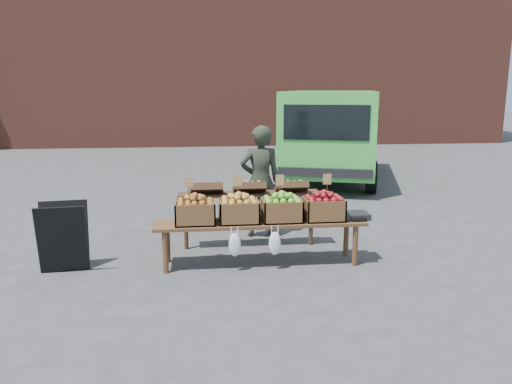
{
  "coord_description": "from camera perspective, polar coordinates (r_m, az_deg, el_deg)",
  "views": [
    {
      "loc": [
        -0.53,
        -6.48,
        2.24
      ],
      "look_at": [
        0.22,
        0.14,
        0.85
      ],
      "focal_mm": 35.0,
      "sensor_mm": 36.0,
      "label": 1
    }
  ],
  "objects": [
    {
      "name": "delivery_van",
      "position": [
        12.49,
        8.57,
        6.34
      ],
      "size": [
        3.59,
        5.3,
        2.17
      ],
      "primitive_type": null,
      "rotation": [
        0.0,
        0.0,
        -0.31
      ],
      "color": "green",
      "rests_on": "ground"
    },
    {
      "name": "crate_green_apples",
      "position": [
        6.51,
        7.74,
        -1.93
      ],
      "size": [
        0.5,
        0.4,
        0.28
      ],
      "primitive_type": null,
      "color": "maroon",
      "rests_on": "display_bench"
    },
    {
      "name": "chalkboard_sign",
      "position": [
        6.62,
        -21.17,
        -4.84
      ],
      "size": [
        0.61,
        0.39,
        0.88
      ],
      "primitive_type": null,
      "rotation": [
        0.0,
        0.0,
        0.12
      ],
      "color": "black",
      "rests_on": "ground"
    },
    {
      "name": "ground",
      "position": [
        6.88,
        -1.69,
        -7.23
      ],
      "size": [
        80.0,
        80.0,
        0.0
      ],
      "primitive_type": "plane",
      "color": "#3F3F41"
    },
    {
      "name": "back_table",
      "position": [
        7.09,
        -0.77,
        -2.26
      ],
      "size": [
        2.1,
        0.44,
        1.04
      ],
      "primitive_type": null,
      "color": "#3D2616",
      "rests_on": "ground"
    },
    {
      "name": "crate_russet_pears",
      "position": [
        6.33,
        -1.97,
        -2.21
      ],
      "size": [
        0.5,
        0.4,
        0.28
      ],
      "primitive_type": null,
      "color": "#AB9E24",
      "rests_on": "display_bench"
    },
    {
      "name": "crate_golden_apples",
      "position": [
        6.32,
        -6.95,
        -2.34
      ],
      "size": [
        0.5,
        0.4,
        0.28
      ],
      "primitive_type": null,
      "color": "#945626",
      "rests_on": "display_bench"
    },
    {
      "name": "vendor",
      "position": [
        7.58,
        0.49,
        1.22
      ],
      "size": [
        0.64,
        0.43,
        1.7
      ],
      "primitive_type": "imported",
      "rotation": [
        0.0,
        0.0,
        3.18
      ],
      "color": "#272D22",
      "rests_on": "ground"
    },
    {
      "name": "weighing_scale",
      "position": [
        6.65,
        11.27,
        -2.65
      ],
      "size": [
        0.34,
        0.3,
        0.08
      ],
      "primitive_type": "cube",
      "color": "black",
      "rests_on": "display_bench"
    },
    {
      "name": "display_bench",
      "position": [
        6.48,
        0.5,
        -5.8
      ],
      "size": [
        2.7,
        0.56,
        0.57
      ],
      "primitive_type": null,
      "color": "#51341E",
      "rests_on": "ground"
    },
    {
      "name": "brick_building",
      "position": [
        21.67,
        -5.29,
        19.05
      ],
      "size": [
        24.0,
        4.0,
        10.0
      ],
      "primitive_type": "cube",
      "color": "brown",
      "rests_on": "ground"
    },
    {
      "name": "crate_red_apples",
      "position": [
        6.4,
        2.95,
        -2.08
      ],
      "size": [
        0.5,
        0.4,
        0.28
      ],
      "primitive_type": null,
      "color": "#578624",
      "rests_on": "display_bench"
    }
  ]
}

